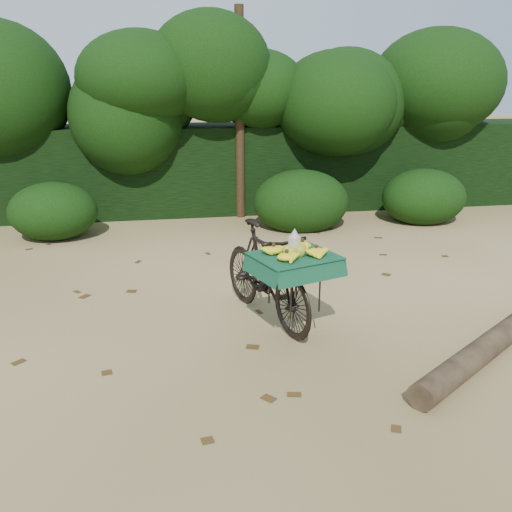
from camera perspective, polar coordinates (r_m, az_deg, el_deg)
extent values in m
plane|color=tan|center=(6.20, 1.31, -7.57)|extent=(80.00, 80.00, 0.00)
imported|color=black|center=(6.20, 1.04, -1.85)|extent=(1.11, 1.97, 1.14)
cube|color=black|center=(5.60, 4.09, -0.14)|extent=(0.55, 0.60, 0.03)
cube|color=#155137|center=(5.60, 4.09, 0.04)|extent=(0.99, 0.91, 0.01)
ellipsoid|color=olive|center=(5.62, 4.79, 0.73)|extent=(0.11, 0.09, 0.12)
ellipsoid|color=olive|center=(5.64, 3.96, 0.83)|extent=(0.11, 0.09, 0.12)
ellipsoid|color=olive|center=(5.58, 3.32, 0.63)|extent=(0.11, 0.09, 0.12)
ellipsoid|color=olive|center=(5.51, 3.76, 0.42)|extent=(0.11, 0.09, 0.12)
ellipsoid|color=olive|center=(5.54, 4.68, 0.48)|extent=(0.11, 0.09, 0.12)
cylinder|color=#EAE5C6|center=(5.57, 4.05, 1.18)|extent=(0.13, 0.13, 0.17)
cylinder|color=brown|center=(6.33, 24.67, -7.49)|extent=(3.02, 2.17, 0.25)
cube|color=black|center=(11.97, -4.72, 9.27)|extent=(26.00, 1.80, 1.80)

